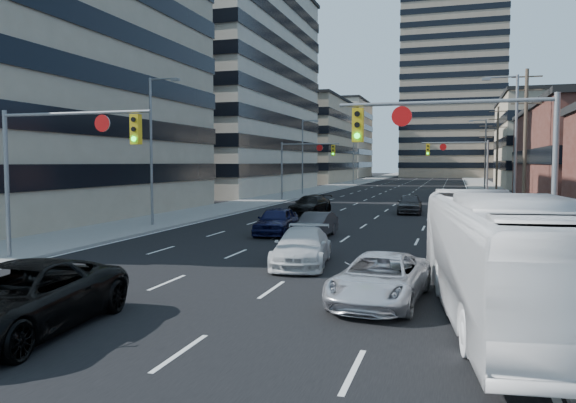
# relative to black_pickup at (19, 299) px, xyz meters

# --- Properties ---
(ground) EXTENTS (400.00, 400.00, 0.00)m
(ground) POSITION_rel_black_pickup_xyz_m (2.33, -0.11, -0.82)
(ground) COLOR black
(ground) RESTS_ON ground
(road_surface) EXTENTS (18.00, 300.00, 0.02)m
(road_surface) POSITION_rel_black_pickup_xyz_m (2.33, 129.89, -0.81)
(road_surface) COLOR black
(road_surface) RESTS_ON ground
(sidewalk_left) EXTENTS (5.00, 300.00, 0.15)m
(sidewalk_left) POSITION_rel_black_pickup_xyz_m (-9.17, 129.89, -0.74)
(sidewalk_left) COLOR slate
(sidewalk_left) RESTS_ON ground
(sidewalk_right) EXTENTS (5.00, 300.00, 0.15)m
(sidewalk_right) POSITION_rel_black_pickup_xyz_m (13.83, 129.89, -0.74)
(sidewalk_right) COLOR slate
(sidewalk_right) RESTS_ON ground
(office_left_mid) EXTENTS (26.00, 34.00, 28.00)m
(office_left_mid) POSITION_rel_black_pickup_xyz_m (-24.67, 59.89, 13.18)
(office_left_mid) COLOR #ADA089
(office_left_mid) RESTS_ON ground
(office_left_far) EXTENTS (20.00, 30.00, 16.00)m
(office_left_far) POSITION_rel_black_pickup_xyz_m (-21.67, 99.89, 7.18)
(office_left_far) COLOR gray
(office_left_far) RESTS_ON ground
(office_right_far) EXTENTS (22.00, 28.00, 14.00)m
(office_right_far) POSITION_rel_black_pickup_xyz_m (27.33, 87.89, 6.18)
(office_right_far) COLOR gray
(office_right_far) RESTS_ON ground
(apartment_tower) EXTENTS (26.00, 26.00, 58.00)m
(apartment_tower) POSITION_rel_black_pickup_xyz_m (8.33, 149.89, 28.18)
(apartment_tower) COLOR gray
(apartment_tower) RESTS_ON ground
(bg_block_left) EXTENTS (24.00, 24.00, 20.00)m
(bg_block_left) POSITION_rel_black_pickup_xyz_m (-25.67, 139.89, 9.18)
(bg_block_left) COLOR #ADA089
(bg_block_left) RESTS_ON ground
(bg_block_right) EXTENTS (22.00, 22.00, 12.00)m
(bg_block_right) POSITION_rel_black_pickup_xyz_m (34.33, 129.89, 5.18)
(bg_block_right) COLOR gray
(bg_block_right) RESTS_ON ground
(signal_near_left) EXTENTS (6.59, 0.33, 6.00)m
(signal_near_left) POSITION_rel_black_pickup_xyz_m (-5.12, 7.89, 3.51)
(signal_near_left) COLOR slate
(signal_near_left) RESTS_ON ground
(signal_near_right) EXTENTS (6.59, 0.33, 6.00)m
(signal_near_right) POSITION_rel_black_pickup_xyz_m (9.79, 7.89, 3.51)
(signal_near_right) COLOR slate
(signal_near_right) RESTS_ON ground
(signal_far_left) EXTENTS (6.09, 0.33, 6.00)m
(signal_far_left) POSITION_rel_black_pickup_xyz_m (-5.35, 44.89, 3.48)
(signal_far_left) COLOR slate
(signal_far_left) RESTS_ON ground
(signal_far_right) EXTENTS (6.09, 0.33, 6.00)m
(signal_far_right) POSITION_rel_black_pickup_xyz_m (10.02, 44.89, 3.48)
(signal_far_right) COLOR slate
(signal_far_right) RESTS_ON ground
(utility_pole_block) EXTENTS (2.20, 0.28, 11.00)m
(utility_pole_block) POSITION_rel_black_pickup_xyz_m (14.53, 35.89, 4.96)
(utility_pole_block) COLOR #4C3D2D
(utility_pole_block) RESTS_ON ground
(utility_pole_midblock) EXTENTS (2.20, 0.28, 11.00)m
(utility_pole_midblock) POSITION_rel_black_pickup_xyz_m (14.53, 65.89, 4.96)
(utility_pole_midblock) COLOR #4C3D2D
(utility_pole_midblock) RESTS_ON ground
(utility_pole_distant) EXTENTS (2.20, 0.28, 11.00)m
(utility_pole_distant) POSITION_rel_black_pickup_xyz_m (14.53, 95.89, 4.96)
(utility_pole_distant) COLOR #4C3D2D
(utility_pole_distant) RESTS_ON ground
(streetlight_left_near) EXTENTS (2.03, 0.22, 9.00)m
(streetlight_left_near) POSITION_rel_black_pickup_xyz_m (-8.00, 19.89, 4.23)
(streetlight_left_near) COLOR slate
(streetlight_left_near) RESTS_ON ground
(streetlight_left_mid) EXTENTS (2.03, 0.22, 9.00)m
(streetlight_left_mid) POSITION_rel_black_pickup_xyz_m (-8.00, 54.89, 4.23)
(streetlight_left_mid) COLOR slate
(streetlight_left_mid) RESTS_ON ground
(streetlight_left_far) EXTENTS (2.03, 0.22, 9.00)m
(streetlight_left_far) POSITION_rel_black_pickup_xyz_m (-8.00, 89.89, 4.23)
(streetlight_left_far) COLOR slate
(streetlight_left_far) RESTS_ON ground
(streetlight_right_near) EXTENTS (2.03, 0.22, 9.00)m
(streetlight_right_near) POSITION_rel_black_pickup_xyz_m (12.67, 24.89, 4.23)
(streetlight_right_near) COLOR slate
(streetlight_right_near) RESTS_ON ground
(streetlight_right_far) EXTENTS (2.03, 0.22, 9.00)m
(streetlight_right_far) POSITION_rel_black_pickup_xyz_m (12.67, 59.89, 4.23)
(streetlight_right_far) COLOR slate
(streetlight_right_far) RESTS_ON ground
(black_pickup) EXTENTS (3.19, 6.09, 1.64)m
(black_pickup) POSITION_rel_black_pickup_xyz_m (0.00, 0.00, 0.00)
(black_pickup) COLOR black
(black_pickup) RESTS_ON ground
(white_van) EXTENTS (2.61, 5.09, 1.41)m
(white_van) POSITION_rel_black_pickup_xyz_m (3.93, 10.18, -0.11)
(white_van) COLOR silver
(white_van) RESTS_ON ground
(silver_suv) EXTENTS (2.69, 5.09, 1.36)m
(silver_suv) POSITION_rel_black_pickup_xyz_m (7.53, 5.31, -0.14)
(silver_suv) COLOR silver
(silver_suv) RESTS_ON ground
(transit_bus) EXTENTS (4.09, 11.63, 3.17)m
(transit_bus) POSITION_rel_black_pickup_xyz_m (10.62, 4.49, 0.77)
(transit_bus) COLOR silver
(transit_bus) RESTS_ON ground
(sedan_blue) EXTENTS (2.02, 4.55, 1.52)m
(sedan_blue) POSITION_rel_black_pickup_xyz_m (0.21, 18.57, -0.06)
(sedan_blue) COLOR black
(sedan_blue) RESTS_ON ground
(sedan_grey_center) EXTENTS (1.60, 4.04, 1.31)m
(sedan_grey_center) POSITION_rel_black_pickup_xyz_m (2.52, 18.21, -0.16)
(sedan_grey_center) COLOR #343436
(sedan_grey_center) RESTS_ON ground
(sedan_black_far) EXTENTS (2.68, 5.23, 1.45)m
(sedan_black_far) POSITION_rel_black_pickup_xyz_m (-0.92, 30.39, -0.09)
(sedan_black_far) COLOR black
(sedan_black_far) RESTS_ON ground
(sedan_grey_right) EXTENTS (1.98, 4.55, 1.53)m
(sedan_grey_right) POSITION_rel_black_pickup_xyz_m (6.17, 33.59, -0.06)
(sedan_grey_right) COLOR #333235
(sedan_grey_right) RESTS_ON ground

